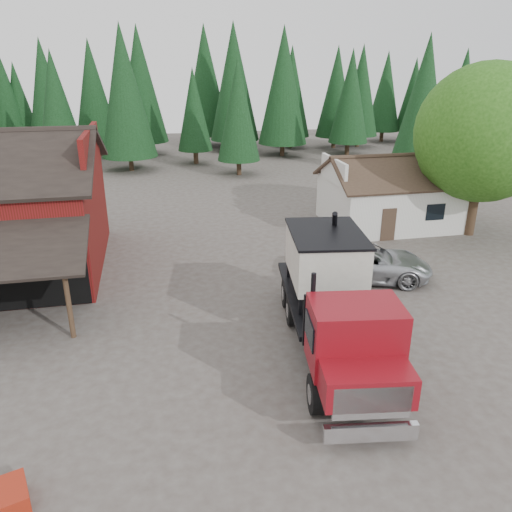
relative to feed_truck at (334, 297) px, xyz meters
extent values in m
plane|color=#483F38|center=(-4.01, 0.85, -2.21)|extent=(120.00, 120.00, 0.00)
cube|color=maroon|center=(-9.01, 10.85, 3.79)|extent=(0.25, 7.00, 2.00)
cylinder|color=#382619|center=(-9.61, 2.95, -0.81)|extent=(0.20, 0.20, 2.80)
cube|color=silver|center=(8.99, 13.85, -0.71)|extent=(8.00, 6.00, 3.00)
cube|color=#38281E|center=(8.99, 12.35, 1.54)|extent=(8.60, 3.42, 1.80)
cube|color=#38281E|center=(8.99, 15.35, 1.54)|extent=(8.60, 3.42, 1.80)
cube|color=silver|center=(4.99, 13.85, 1.54)|extent=(0.20, 4.20, 1.50)
cube|color=silver|center=(12.99, 13.85, 1.54)|extent=(0.20, 4.20, 1.50)
cube|color=#38281E|center=(7.49, 10.83, -1.21)|extent=(0.90, 0.06, 2.00)
cube|color=black|center=(10.49, 10.83, -0.61)|extent=(1.20, 0.06, 1.00)
cylinder|color=#382619|center=(12.99, 10.85, -0.61)|extent=(0.60, 0.60, 3.20)
sphere|color=#204E11|center=(12.99, 10.85, 3.99)|extent=(8.00, 8.00, 8.00)
sphere|color=#204E11|center=(11.79, 11.65, 2.79)|extent=(4.40, 4.40, 4.40)
sphere|color=#204E11|center=(13.99, 10.05, 3.09)|extent=(4.80, 4.80, 4.80)
cylinder|color=#382619|center=(1.99, 30.85, -1.41)|extent=(0.44, 0.44, 1.60)
cone|color=black|center=(1.99, 30.85, 3.69)|extent=(3.96, 3.96, 9.00)
cylinder|color=#382619|center=(17.99, 26.85, -1.41)|extent=(0.44, 0.44, 1.60)
cone|color=black|center=(17.99, 26.85, 4.69)|extent=(4.84, 4.84, 11.00)
cylinder|color=#382619|center=(-8.01, 34.85, -1.41)|extent=(0.44, 0.44, 1.60)
cone|color=black|center=(-8.01, 34.85, 5.19)|extent=(5.28, 5.28, 12.00)
cylinder|color=black|center=(-1.69, -3.26, -1.58)|extent=(0.57, 1.30, 1.26)
cylinder|color=black|center=(0.69, -3.60, -1.58)|extent=(0.57, 1.30, 1.26)
cylinder|color=black|center=(-0.91, 2.18, -1.58)|extent=(0.57, 1.30, 1.26)
cylinder|color=black|center=(1.47, 1.84, -1.58)|extent=(0.57, 1.30, 1.26)
cylinder|color=black|center=(-0.68, 3.76, -1.58)|extent=(0.57, 1.30, 1.26)
cylinder|color=black|center=(1.69, 3.42, -1.58)|extent=(0.57, 1.30, 1.26)
cube|color=black|center=(0.02, 0.20, -1.12)|extent=(2.64, 9.91, 0.46)
cube|color=silver|center=(-0.75, -5.18, -1.58)|extent=(2.63, 0.58, 0.51)
cube|color=silver|center=(-0.73, -5.07, -0.66)|extent=(2.17, 0.42, 1.03)
cube|color=maroon|center=(-0.64, -4.39, -0.49)|extent=(2.76, 1.84, 0.97)
cube|color=maroon|center=(-0.43, -2.92, 0.14)|extent=(2.99, 2.31, 2.11)
cube|color=black|center=(-0.56, -3.82, 0.48)|extent=(2.39, 0.43, 1.03)
cylinder|color=black|center=(-1.41, -1.74, 0.77)|extent=(0.18, 0.18, 2.06)
cube|color=black|center=(-0.26, -1.78, 0.08)|extent=(2.79, 0.53, 1.83)
cube|color=black|center=(0.25, 1.78, -0.81)|extent=(3.83, 6.98, 0.18)
cube|color=beige|center=(0.25, 1.78, 0.88)|extent=(3.14, 4.11, 1.83)
cone|color=beige|center=(0.25, 1.78, -0.26)|extent=(2.85, 2.85, 0.80)
cube|color=black|center=(0.25, 1.78, 1.82)|extent=(3.27, 4.24, 0.09)
cylinder|color=black|center=(1.15, 3.27, 0.77)|extent=(1.18, 2.41, 3.49)
cube|color=maroon|center=(-0.04, 4.59, -0.49)|extent=(0.81, 1.00, 0.51)
cylinder|color=silver|center=(0.98, -2.37, -1.23)|extent=(0.80, 1.22, 0.64)
imported|color=#B2B5BA|center=(3.99, 5.89, -1.34)|extent=(6.77, 4.60, 1.72)
cube|color=maroon|center=(-10.01, -5.15, -1.91)|extent=(1.01, 1.27, 0.60)
camera|label=1|loc=(-6.11, -15.26, 7.99)|focal=35.00mm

